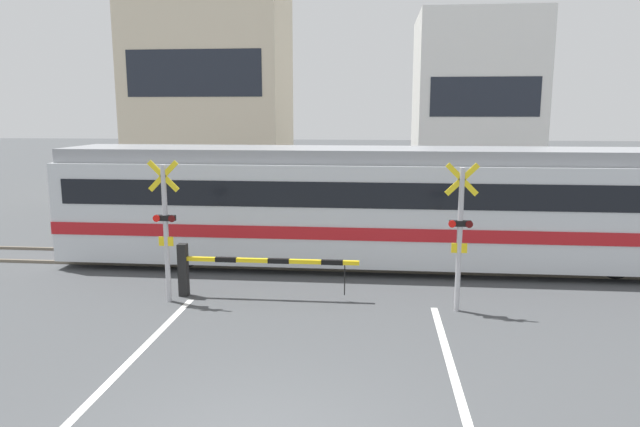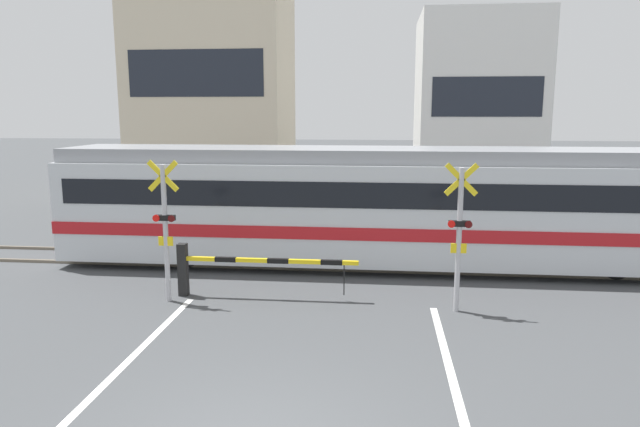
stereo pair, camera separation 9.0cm
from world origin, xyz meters
TOP-DOWN VIEW (x-y plane):
  - rail_track_near at (0.00, 8.29)m, footprint 50.00×0.10m
  - rail_track_far at (0.00, 9.72)m, footprint 50.00×0.10m
  - road_stripe_left at (-2.66, 0.82)m, footprint 0.14×9.64m
  - commuter_train at (1.86, 9.01)m, footprint 17.78×2.72m
  - crossing_barrier_near at (-1.88, 5.94)m, footprint 4.06×0.20m
  - crossing_barrier_far at (1.88, 12.05)m, footprint 4.06×0.20m
  - crossing_signal_left at (-3.11, 5.52)m, footprint 0.68×0.15m
  - crossing_signal_right at (3.11, 5.52)m, footprint 0.68×0.15m
  - pedestrian at (-0.38, 15.91)m, footprint 0.38×0.22m
  - building_left_of_street at (-7.05, 22.87)m, footprint 7.59×5.64m
  - building_right_of_street at (6.10, 22.87)m, footprint 5.69×5.64m

SIDE VIEW (x-z plane):
  - road_stripe_left at x=-2.66m, z-range 0.00..0.01m
  - rail_track_near at x=0.00m, z-range 0.00..0.08m
  - rail_track_far at x=0.00m, z-range 0.00..0.08m
  - crossing_barrier_near at x=-1.88m, z-range 0.13..1.33m
  - crossing_barrier_far at x=1.88m, z-range 0.13..1.33m
  - pedestrian at x=-0.38m, z-range 0.11..1.70m
  - commuter_train at x=1.86m, z-range 0.11..3.28m
  - crossing_signal_left at x=-3.11m, z-range 0.16..3.27m
  - crossing_signal_right at x=3.11m, z-range 0.16..3.27m
  - building_right_of_street at x=6.10m, z-range 0.00..8.67m
  - building_left_of_street at x=-7.05m, z-range 0.00..10.67m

